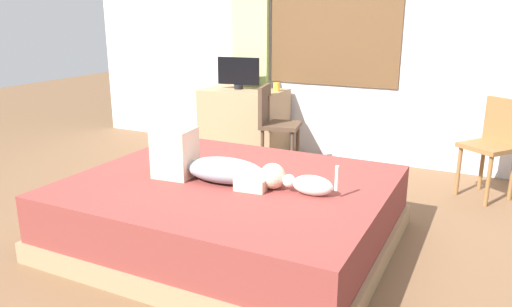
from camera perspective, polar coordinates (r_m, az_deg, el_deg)
The scene contains 11 objects.
ground_plane at distance 3.58m, azimuth -3.27°, elevation -9.98°, with size 16.00×16.00×0.00m, color brown.
back_wall_with_window at distance 5.45m, azimuth 9.63°, elevation 14.58°, with size 6.40×0.14×2.90m.
bed at distance 3.48m, azimuth -2.97°, elevation -6.66°, with size 2.16×1.81×0.46m.
person_lying at distance 3.36m, azimuth -5.14°, elevation -1.29°, with size 0.94×0.34×0.34m.
cat at distance 3.12m, azimuth 6.22°, elevation -3.59°, with size 0.36×0.13×0.21m.
desk at distance 5.58m, azimuth -1.40°, elevation 3.65°, with size 0.90×0.56×0.74m.
tv_monitor at distance 5.51m, azimuth -2.05°, elevation 9.32°, with size 0.48×0.10×0.35m.
cup at distance 5.38m, azimuth 2.41°, elevation 7.70°, with size 0.07×0.07×0.09m, color gold.
chair_by_desk at distance 5.02m, azimuth 2.08°, elevation 3.85°, with size 0.45×0.45×0.86m.
chair_spare at distance 4.70m, azimuth 25.88°, elevation 1.38°, with size 0.53×0.53×0.86m.
curtain_left at distance 5.73m, azimuth -0.67°, elevation 12.54°, with size 0.44×0.06×2.43m, color #ADCC75.
Camera 1 is at (1.61, -2.78, 1.57)m, focal length 34.62 mm.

